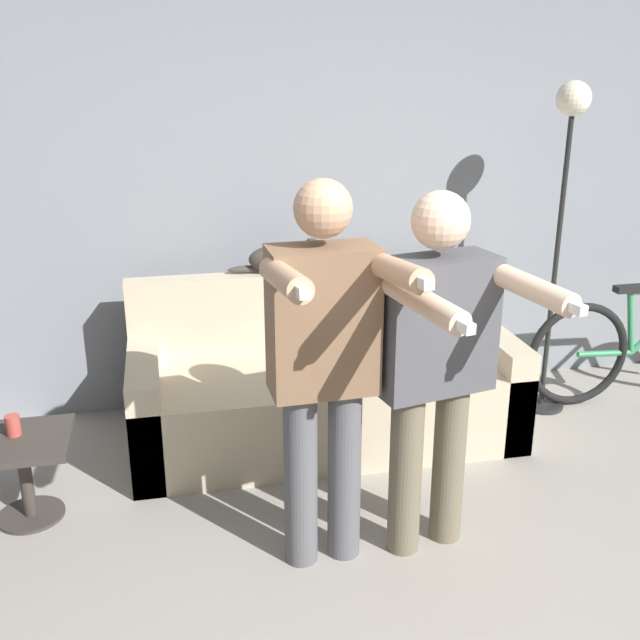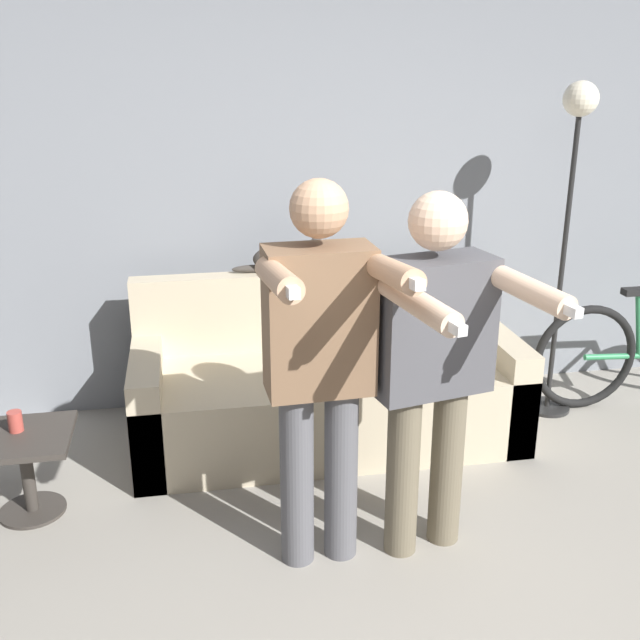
# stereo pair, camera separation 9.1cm
# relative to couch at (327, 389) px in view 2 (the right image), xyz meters

# --- Properties ---
(wall_back) EXTENTS (10.00, 0.05, 2.60)m
(wall_back) POSITION_rel_couch_xyz_m (0.06, 0.61, 1.01)
(wall_back) COLOR gray
(wall_back) RESTS_ON ground_plane
(couch) EXTENTS (2.10, 0.85, 0.89)m
(couch) POSITION_rel_couch_xyz_m (0.00, 0.00, 0.00)
(couch) COLOR beige
(couch) RESTS_ON ground_plane
(person_left) EXTENTS (0.51, 0.68, 1.62)m
(person_left) POSITION_rel_couch_xyz_m (-0.24, -1.08, 0.65)
(person_left) COLOR #56565B
(person_left) RESTS_ON ground_plane
(person_right) EXTENTS (0.64, 0.76, 1.56)m
(person_right) POSITION_rel_couch_xyz_m (0.23, -1.08, 0.63)
(person_right) COLOR #6B604C
(person_right) RESTS_ON ground_plane
(cat) EXTENTS (0.53, 0.15, 0.19)m
(cat) POSITION_rel_couch_xyz_m (-0.15, 0.31, 0.69)
(cat) COLOR #3D3833
(cat) RESTS_ON couch
(floor_lamp) EXTENTS (0.27, 0.27, 1.92)m
(floor_lamp) POSITION_rel_couch_xyz_m (1.40, 0.09, 1.12)
(floor_lamp) COLOR black
(floor_lamp) RESTS_ON ground_plane
(side_table) EXTENTS (0.44, 0.44, 0.41)m
(side_table) POSITION_rel_couch_xyz_m (-1.52, -0.50, 0.01)
(side_table) COLOR #38332D
(side_table) RESTS_ON ground_plane
(cup) EXTENTS (0.07, 0.07, 0.10)m
(cup) POSITION_rel_couch_xyz_m (-1.55, -0.45, 0.17)
(cup) COLOR #B7473D
(cup) RESTS_ON side_table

